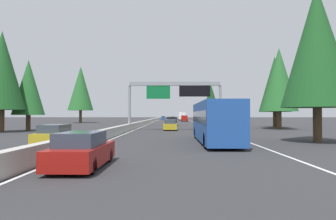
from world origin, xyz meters
name	(u,v)px	position (x,y,z in m)	size (l,w,h in m)	color
ground_plane	(146,125)	(60.00, 0.00, 0.00)	(320.00, 320.00, 0.00)	#2D2D30
median_barrier	(152,121)	(80.00, 0.30, 0.45)	(180.00, 0.56, 0.90)	#ADAAA3
shoulder_stripe_right	(197,123)	(70.00, -11.52, 0.01)	(160.00, 0.16, 0.01)	silver
shoulder_stripe_median	(151,123)	(70.00, -0.25, 0.01)	(160.00, 0.16, 0.01)	silver
sign_gantry_overhead	(176,92)	(37.34, -6.03, 5.24)	(0.50, 12.68, 6.59)	gray
sedan_far_center	(82,151)	(9.53, -1.87, 0.68)	(4.40, 1.80, 1.47)	maroon
bus_mid_center	(214,120)	(20.33, -8.84, 1.72)	(11.50, 2.55, 3.10)	#1E4793
minivan_distant_b	(172,121)	(55.68, -5.39, 0.95)	(5.00, 1.95, 1.69)	black
sedan_far_left	(173,119)	(98.75, -5.56, 0.68)	(4.40, 1.80, 1.47)	silver
sedan_near_center	(170,125)	(38.08, -5.24, 0.68)	(4.40, 1.80, 1.47)	#AD931E
pickup_distant_a	(184,118)	(88.41, -9.18, 0.91)	(5.60, 2.00, 1.86)	maroon
box_truck_far_right	(182,116)	(106.15, -8.92, 1.61)	(8.50, 2.40, 2.95)	white
sedan_mid_right	(163,118)	(119.06, -1.71, 0.68)	(4.40, 1.80, 1.47)	#1E4793
oncoming_near	(56,136)	(18.18, 2.69, 0.68)	(4.40, 1.80, 1.47)	#AD931E
conifer_right_foreground	(317,46)	(20.71, -16.94, 7.53)	(5.45, 5.45, 12.38)	#4C3823
conifer_right_near	(279,80)	(40.94, -21.26, 7.30)	(5.28, 5.28, 12.01)	#4C3823
conifer_right_mid	(275,84)	(46.36, -22.50, 7.17)	(5.19, 5.19, 11.80)	#4C3823
conifer_right_far	(211,99)	(79.00, -16.17, 6.51)	(4.71, 4.71, 10.71)	#4C3823
conifer_right_distant	(211,105)	(91.83, -17.75, 5.17)	(3.75, 3.75, 8.52)	#4C3823
conifer_left_foreground	(2,71)	(33.41, 15.53, 7.61)	(5.50, 5.50, 12.51)	#4C3823
conifer_left_near	(28,87)	(36.76, 13.87, 5.82)	(4.22, 4.22, 9.58)	#4C3823
conifer_left_mid	(81,88)	(73.93, 18.54, 9.00)	(6.51, 6.51, 14.79)	#4C3823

